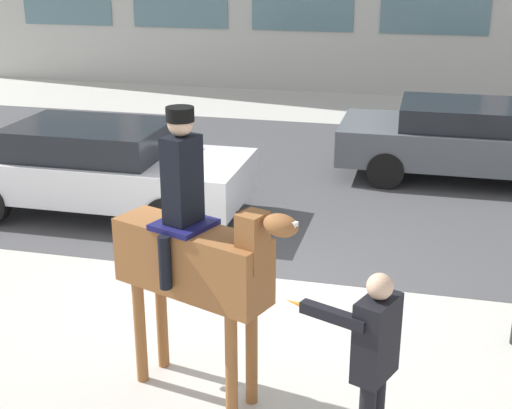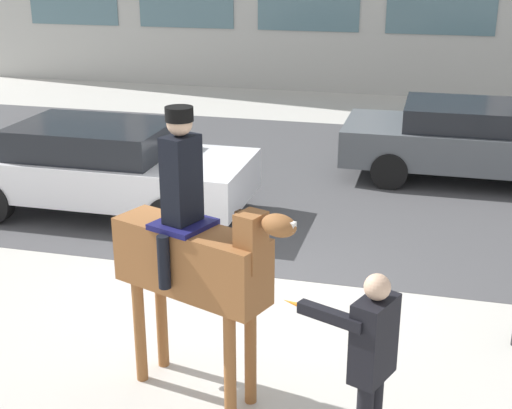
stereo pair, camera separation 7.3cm
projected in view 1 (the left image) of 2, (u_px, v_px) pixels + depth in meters
The scene contains 6 objects.
ground_plane at pixel (257, 295), 8.62m from camera, with size 80.00×80.00×0.00m, color #B2AFA8.
road_surface at pixel (318, 178), 12.95m from camera, with size 24.69×8.50×0.01m.
mounted_horse_lead at pixel (194, 254), 6.27m from camera, with size 1.83×0.94×2.72m.
pedestrian_bystander at pixel (373, 359), 5.41m from camera, with size 0.91×0.45×1.73m.
street_car_near_lane at pixel (97, 166), 11.04m from camera, with size 4.63×1.93×1.42m.
street_car_far_lane at pixel (472, 139), 12.70m from camera, with size 4.69×2.05×1.37m.
Camera 1 is at (1.82, -7.51, 3.97)m, focal length 50.00 mm.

